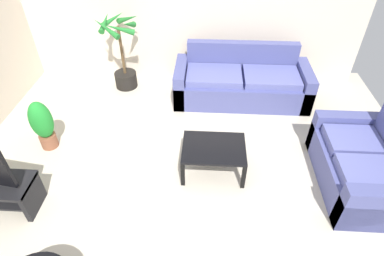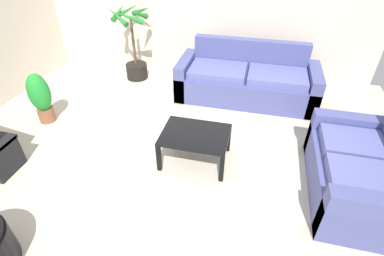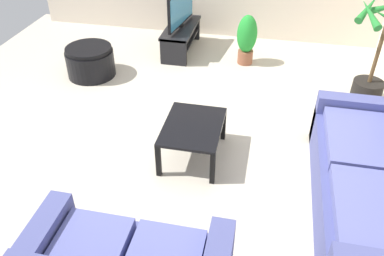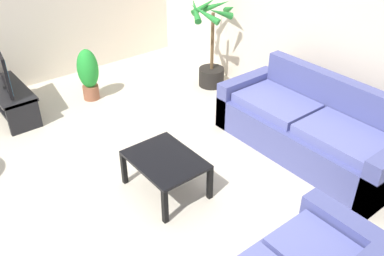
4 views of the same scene
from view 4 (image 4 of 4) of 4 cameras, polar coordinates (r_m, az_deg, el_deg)
ground_plane at (r=4.63m, az=-11.91°, el=-8.15°), size 6.60×6.60×0.00m
wall_back at (r=5.72m, az=14.72°, el=14.99°), size 6.00×0.06×2.70m
couch_main at (r=5.13m, az=15.83°, el=-0.18°), size 2.27×0.90×0.90m
tv_stand at (r=6.21m, az=-23.71°, el=3.88°), size 1.10×0.45×0.42m
tv at (r=6.03m, az=-24.60°, el=7.61°), size 0.95×0.18×0.58m
coffee_table at (r=4.31m, az=-3.67°, el=-4.80°), size 0.81×0.61×0.42m
potted_palm at (r=6.44m, az=2.68°, el=10.35°), size 0.74×0.78×1.35m
potted_plant_small at (r=6.25m, az=-14.01°, el=7.33°), size 0.31×0.31×0.77m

